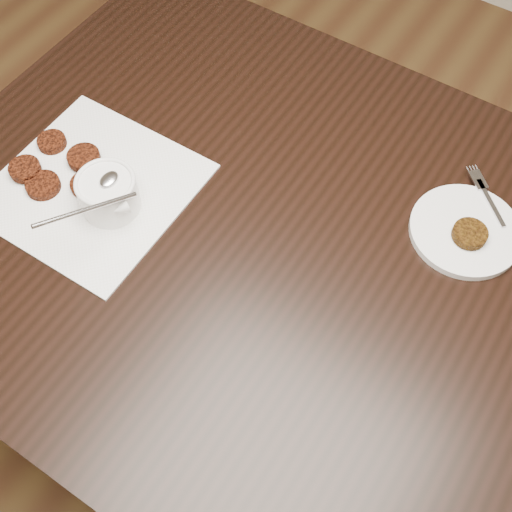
{
  "coord_description": "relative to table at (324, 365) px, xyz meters",
  "views": [
    {
      "loc": [
        0.23,
        -0.33,
        1.66
      ],
      "look_at": [
        -0.05,
        0.11,
        0.8
      ],
      "focal_mm": 45.31,
      "sensor_mm": 36.0,
      "label": 1
    }
  ],
  "objects": [
    {
      "name": "floor",
      "position": [
        -0.08,
        -0.18,
        -0.38
      ],
      "size": [
        4.0,
        4.0,
        0.0
      ],
      "primitive_type": "plane",
      "color": "brown",
      "rests_on": "ground"
    },
    {
      "name": "table",
      "position": [
        0.0,
        0.0,
        0.0
      ],
      "size": [
        1.53,
        0.98,
        0.75
      ],
      "primitive_type": "cube",
      "color": "black",
      "rests_on": "floor"
    },
    {
      "name": "napkin",
      "position": [
        -0.46,
        -0.08,
        0.38
      ],
      "size": [
        0.33,
        0.33,
        0.0
      ],
      "primitive_type": "cube",
      "rotation": [
        0.0,
        0.0,
        0.01
      ],
      "color": "white",
      "rests_on": "table"
    },
    {
      "name": "sauce_ramekin",
      "position": [
        -0.4,
        -0.09,
        0.45
      ],
      "size": [
        0.14,
        0.14,
        0.14
      ],
      "primitive_type": null,
      "rotation": [
        0.0,
        0.0,
        -0.02
      ],
      "color": "white",
      "rests_on": "napkin"
    },
    {
      "name": "patty_cluster",
      "position": [
        -0.53,
        -0.09,
        0.39
      ],
      "size": [
        0.23,
        0.23,
        0.02
      ],
      "primitive_type": null,
      "rotation": [
        0.0,
        0.0,
        -0.17
      ],
      "color": "#5A200B",
      "rests_on": "napkin"
    },
    {
      "name": "plate_with_patty",
      "position": [
        0.13,
        0.19,
        0.39
      ],
      "size": [
        0.26,
        0.26,
        0.03
      ],
      "primitive_type": null,
      "rotation": [
        0.0,
        0.0,
        -0.75
      ],
      "color": "white",
      "rests_on": "table"
    }
  ]
}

